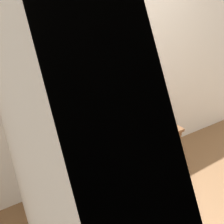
{
  "coord_description": "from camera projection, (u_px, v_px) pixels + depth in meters",
  "views": [
    {
      "loc": [
        -0.84,
        -1.46,
        1.76
      ],
      "look_at": [
        0.08,
        0.04,
        0.93
      ],
      "focal_mm": 33.37,
      "sensor_mm": 36.0,
      "label": 1
    }
  ],
  "objects": [
    {
      "name": "laptop",
      "position": [
        91.0,
        105.0,
        1.97
      ],
      "size": [
        0.32,
        0.29,
        0.21
      ],
      "color": "#B7BABF",
      "rests_on": "book_stack_tall"
    },
    {
      "name": "ground_plane",
      "position": [
        108.0,
        192.0,
        2.27
      ],
      "size": [
        6.0,
        6.0,
        0.0
      ],
      "primitive_type": "plane",
      "color": "brown"
    },
    {
      "name": "book_stack_keyboard_riser",
      "position": [
        87.0,
        140.0,
        1.76
      ],
      "size": [
        0.22,
        0.18,
        0.09
      ],
      "color": "#B22D33",
      "rests_on": "desk"
    },
    {
      "name": "cell_phone",
      "position": [
        133.0,
        137.0,
        1.88
      ],
      "size": [
        0.12,
        0.15,
        0.01
      ],
      "primitive_type": "cube",
      "rotation": [
        0.0,
        0.0,
        0.48
      ],
      "color": "black",
      "rests_on": "desk"
    },
    {
      "name": "mug",
      "position": [
        42.0,
        139.0,
        1.77
      ],
      "size": [
        0.13,
        0.09,
        0.09
      ],
      "color": "#B23F33",
      "rests_on": "desk"
    },
    {
      "name": "book_stack_side",
      "position": [
        129.0,
        117.0,
        2.12
      ],
      "size": [
        0.23,
        0.18,
        0.13
      ],
      "color": "black",
      "rests_on": "desk"
    },
    {
      "name": "wall_left",
      "position": [
        0.0,
        93.0,
        1.34
      ],
      "size": [
        0.05,
        6.0,
        2.6
      ],
      "primitive_type": "cube",
      "color": "beige",
      "rests_on": "ground"
    },
    {
      "name": "wall_back",
      "position": [
        87.0,
        67.0,
        2.01
      ],
      "size": [
        6.0,
        0.06,
        2.6
      ],
      "color": "silver",
      "rests_on": "ground"
    },
    {
      "name": "desk",
      "position": [
        136.0,
        152.0,
        2.24
      ],
      "size": [
        1.37,
        0.67,
        0.75
      ],
      "color": "brown",
      "rests_on": "ground"
    },
    {
      "name": "water_bottle",
      "position": [
        159.0,
        113.0,
        2.08
      ],
      "size": [
        0.06,
        0.06,
        0.23
      ],
      "primitive_type": "cylinder",
      "color": "#263FA5",
      "rests_on": "desk"
    },
    {
      "name": "keyboard",
      "position": [
        86.0,
        134.0,
        1.74
      ],
      "size": [
        0.43,
        0.17,
        0.02
      ],
      "primitive_type": "cube",
      "rotation": [
        0.0,
        0.0,
        0.08
      ],
      "color": "black",
      "rests_on": "book_stack_keyboard_riser"
    },
    {
      "name": "book_stack_tall",
      "position": [
        95.0,
        120.0,
        1.99
      ],
      "size": [
        0.23,
        0.2,
        0.18
      ],
      "color": "#338C4C",
      "rests_on": "desk"
    },
    {
      "name": "computer_mouse",
      "position": [
        129.0,
        129.0,
        1.97
      ],
      "size": [
        0.06,
        0.1,
        0.04
      ],
      "primitive_type": "ellipsoid",
      "color": "#A5A8AD",
      "rests_on": "desk"
    }
  ]
}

